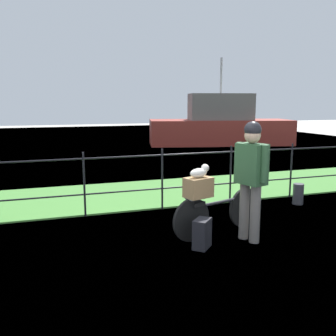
# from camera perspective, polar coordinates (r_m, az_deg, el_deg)

# --- Properties ---
(ground_plane) EXTENTS (60.00, 60.00, 0.00)m
(ground_plane) POSITION_cam_1_polar(r_m,az_deg,el_deg) (4.59, -0.20, -14.86)
(ground_plane) COLOR #B2ADA3
(grass_strip) EXTENTS (27.00, 2.40, 0.03)m
(grass_strip) POSITION_cam_1_polar(r_m,az_deg,el_deg) (7.84, -8.48, -4.24)
(grass_strip) COLOR #478438
(grass_strip) RESTS_ON ground
(harbor_water) EXTENTS (30.00, 30.00, 0.00)m
(harbor_water) POSITION_cam_1_polar(r_m,az_deg,el_deg) (16.32, -13.98, 2.92)
(harbor_water) COLOR slate
(harbor_water) RESTS_ON ground
(iron_fence) EXTENTS (18.04, 0.04, 1.12)m
(iron_fence) POSITION_cam_1_polar(r_m,az_deg,el_deg) (6.53, -6.69, -1.46)
(iron_fence) COLOR black
(iron_fence) RESTS_ON ground
(bicycle_main) EXTENTS (1.63, 0.54, 0.62)m
(bicycle_main) POSITION_cam_1_polar(r_m,az_deg,el_deg) (5.58, 7.71, -6.73)
(bicycle_main) COLOR black
(bicycle_main) RESTS_ON ground
(wooden_crate) EXTENTS (0.43, 0.35, 0.28)m
(wooden_crate) POSITION_cam_1_polar(r_m,az_deg,el_deg) (5.21, 4.67, -2.98)
(wooden_crate) COLOR #A87F51
(wooden_crate) RESTS_ON bicycle_main
(terrier_dog) EXTENTS (0.32, 0.22, 0.18)m
(terrier_dog) POSITION_cam_1_polar(r_m,az_deg,el_deg) (5.19, 4.91, -0.60)
(terrier_dog) COLOR silver
(terrier_dog) RESTS_ON wooden_crate
(cyclist_person) EXTENTS (0.37, 0.52, 1.68)m
(cyclist_person) POSITION_cam_1_polar(r_m,az_deg,el_deg) (5.24, 12.63, -0.42)
(cyclist_person) COLOR slate
(cyclist_person) RESTS_ON ground
(backpack_on_paving) EXTENTS (0.32, 0.33, 0.40)m
(backpack_on_paving) POSITION_cam_1_polar(r_m,az_deg,el_deg) (5.07, 5.24, -9.98)
(backpack_on_paving) COLOR black
(backpack_on_paving) RESTS_ON ground
(mooring_bollard) EXTENTS (0.20, 0.20, 0.40)m
(mooring_bollard) POSITION_cam_1_polar(r_m,az_deg,el_deg) (7.57, 19.32, -3.77)
(mooring_bollard) COLOR #38383D
(mooring_bollard) RESTS_ON ground
(moored_boat_near) EXTENTS (6.81, 3.64, 3.93)m
(moored_boat_near) POSITION_cam_1_polar(r_m,az_deg,el_deg) (17.57, 7.96, 6.41)
(moored_boat_near) COLOR #9E3328
(moored_boat_near) RESTS_ON ground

